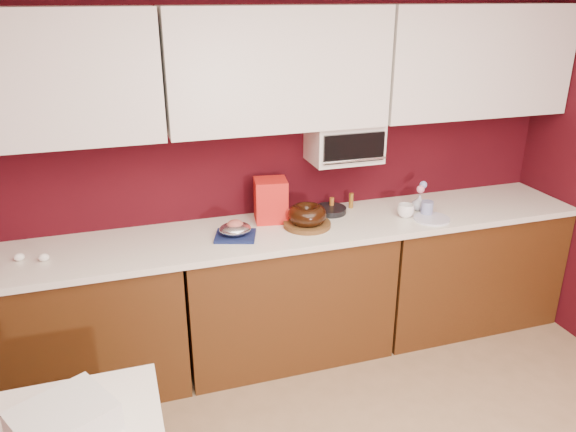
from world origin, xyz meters
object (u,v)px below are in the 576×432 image
(foil_ham_nest, at_px, (235,229))
(pandoro_box, at_px, (271,200))
(toaster_oven, at_px, (344,142))
(bundt_cake, at_px, (307,214))
(flower_vase, at_px, (419,202))
(coffee_mug, at_px, (406,209))
(newspaper_stack, at_px, (63,421))
(blue_jar, at_px, (427,208))

(foil_ham_nest, xyz_separation_m, pandoro_box, (0.28, 0.20, 0.08))
(toaster_oven, xyz_separation_m, bundt_cake, (-0.31, -0.18, -0.39))
(flower_vase, bearing_deg, coffee_mug, -150.39)
(pandoro_box, bearing_deg, coffee_mug, -4.97)
(bundt_cake, distance_m, foil_ham_nest, 0.47)
(foil_ham_nest, height_order, newspaper_stack, foil_ham_nest)
(pandoro_box, bearing_deg, foil_ham_nest, -135.88)
(bundt_cake, relative_size, blue_jar, 2.57)
(toaster_oven, height_order, pandoro_box, toaster_oven)
(foil_ham_nest, height_order, coffee_mug, coffee_mug)
(newspaper_stack, bearing_deg, pandoro_box, 49.79)
(blue_jar, distance_m, newspaper_stack, 2.51)
(foil_ham_nest, height_order, flower_vase, flower_vase)
(flower_vase, bearing_deg, toaster_oven, 164.15)
(pandoro_box, xyz_separation_m, blue_jar, (1.00, -0.22, -0.09))
(blue_jar, bearing_deg, coffee_mug, 176.03)
(toaster_oven, bearing_deg, pandoro_box, -178.31)
(pandoro_box, relative_size, newspaper_stack, 0.83)
(pandoro_box, height_order, newspaper_stack, pandoro_box)
(coffee_mug, height_order, blue_jar, coffee_mug)
(coffee_mug, bearing_deg, newspaper_stack, -149.50)
(toaster_oven, xyz_separation_m, foil_ham_nest, (-0.78, -0.21, -0.42))
(toaster_oven, distance_m, foil_ham_nest, 0.91)
(blue_jar, bearing_deg, foil_ham_nest, 178.77)
(toaster_oven, relative_size, pandoro_box, 1.64)
(toaster_oven, distance_m, coffee_mug, 0.60)
(foil_ham_nest, relative_size, blue_jar, 2.04)
(bundt_cake, xyz_separation_m, newspaper_stack, (-1.39, -1.26, -0.17))
(coffee_mug, xyz_separation_m, blue_jar, (0.15, -0.01, -0.00))
(foil_ham_nest, bearing_deg, coffee_mug, -0.87)
(coffee_mug, bearing_deg, pandoro_box, 165.97)
(pandoro_box, relative_size, flower_vase, 2.26)
(newspaper_stack, bearing_deg, toaster_oven, 40.23)
(bundt_cake, height_order, flower_vase, bundt_cake)
(toaster_oven, relative_size, bundt_cake, 1.86)
(blue_jar, bearing_deg, pandoro_box, 167.44)
(pandoro_box, relative_size, coffee_mug, 2.64)
(toaster_oven, distance_m, newspaper_stack, 2.30)
(toaster_oven, xyz_separation_m, blue_jar, (0.51, -0.24, -0.43))
(toaster_oven, relative_size, newspaper_stack, 1.36)
(blue_jar, bearing_deg, newspaper_stack, -151.45)
(flower_vase, bearing_deg, blue_jar, -88.94)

